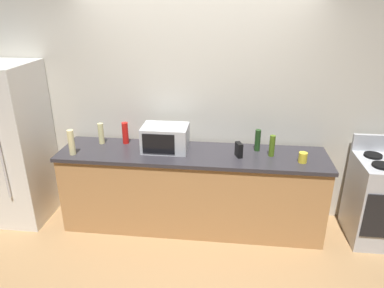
% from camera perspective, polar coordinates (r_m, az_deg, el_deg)
% --- Properties ---
extents(ground_plane, '(8.00, 8.00, 0.00)m').
position_cam_1_polar(ground_plane, '(3.90, -0.70, -16.00)').
color(ground_plane, '#A87F51').
extents(back_wall, '(6.40, 0.10, 2.70)m').
position_cam_1_polar(back_wall, '(4.01, 0.67, 6.87)').
color(back_wall, beige).
rests_on(back_wall, ground_plane).
extents(counter_run, '(2.84, 0.64, 0.90)m').
position_cam_1_polar(counter_run, '(3.98, 0.00, -7.32)').
color(counter_run, '#B27F4C').
rests_on(counter_run, ground_plane).
extents(refrigerator, '(0.72, 0.73, 1.80)m').
position_cam_1_polar(refrigerator, '(4.48, -27.05, -0.04)').
color(refrigerator, white).
rests_on(refrigerator, ground_plane).
extents(stove_range, '(0.60, 0.61, 1.08)m').
position_cam_1_polar(stove_range, '(4.27, 28.04, -7.88)').
color(stove_range, '#B7BABF').
rests_on(stove_range, ground_plane).
extents(microwave, '(0.48, 0.35, 0.27)m').
position_cam_1_polar(microwave, '(3.81, -4.29, 0.95)').
color(microwave, '#B7BABF').
rests_on(microwave, counter_run).
extents(cordless_phone, '(0.09, 0.12, 0.15)m').
position_cam_1_polar(cordless_phone, '(3.69, 7.49, -0.92)').
color(cordless_phone, black).
rests_on(cordless_phone, counter_run).
extents(bottle_vinegar, '(0.06, 0.06, 0.23)m').
position_cam_1_polar(bottle_vinegar, '(4.10, -14.31, 1.64)').
color(bottle_vinegar, beige).
rests_on(bottle_vinegar, counter_run).
extents(bottle_hot_sauce, '(0.07, 0.07, 0.24)m').
position_cam_1_polar(bottle_hot_sauce, '(4.04, -10.61, 1.74)').
color(bottle_hot_sauce, red).
rests_on(bottle_hot_sauce, counter_run).
extents(bottle_hand_soap, '(0.07, 0.07, 0.27)m').
position_cam_1_polar(bottle_hand_soap, '(3.89, -18.70, 0.24)').
color(bottle_hand_soap, beige).
rests_on(bottle_hand_soap, counter_run).
extents(bottle_olive_oil, '(0.06, 0.06, 0.23)m').
position_cam_1_polar(bottle_olive_oil, '(3.75, 12.66, -0.28)').
color(bottle_olive_oil, '#4C6B19').
rests_on(bottle_olive_oil, counter_run).
extents(bottle_wine, '(0.06, 0.06, 0.23)m').
position_cam_1_polar(bottle_wine, '(3.85, 10.43, 0.59)').
color(bottle_wine, '#1E3F19').
rests_on(bottle_wine, counter_run).
extents(mug_yellow, '(0.09, 0.09, 0.10)m').
position_cam_1_polar(mug_yellow, '(3.71, 17.28, -2.07)').
color(mug_yellow, yellow).
rests_on(mug_yellow, counter_run).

